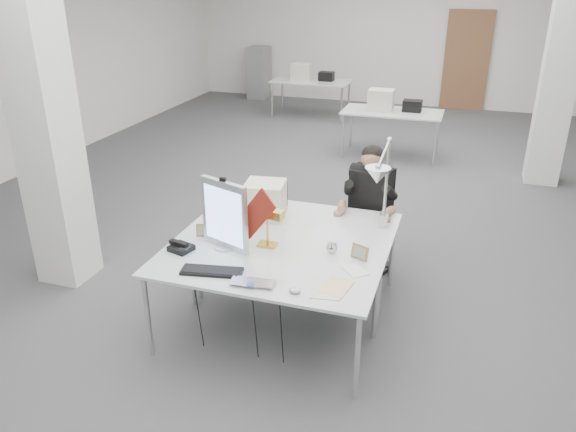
# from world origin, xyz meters

# --- Properties ---
(room_shell) EXTENTS (10.04, 14.04, 3.24)m
(room_shell) POSITION_xyz_m (0.04, 0.13, 1.69)
(room_shell) COLOR #464648
(room_shell) RESTS_ON ground
(desk_main) EXTENTS (1.80, 0.90, 0.02)m
(desk_main) POSITION_xyz_m (0.00, -2.50, 0.74)
(desk_main) COLOR silver
(desk_main) RESTS_ON room_shell
(desk_second) EXTENTS (1.80, 0.90, 0.02)m
(desk_second) POSITION_xyz_m (0.00, -1.60, 0.74)
(desk_second) COLOR silver
(desk_second) RESTS_ON room_shell
(bg_desk_a) EXTENTS (1.60, 0.80, 0.02)m
(bg_desk_a) POSITION_xyz_m (0.20, 3.00, 0.74)
(bg_desk_a) COLOR silver
(bg_desk_a) RESTS_ON room_shell
(bg_desk_b) EXTENTS (1.60, 0.80, 0.02)m
(bg_desk_b) POSITION_xyz_m (-1.80, 5.20, 0.74)
(bg_desk_b) COLOR silver
(bg_desk_b) RESTS_ON room_shell
(filing_cabinet) EXTENTS (0.45, 0.55, 1.20)m
(filing_cabinet) POSITION_xyz_m (-3.50, 6.65, 0.60)
(filing_cabinet) COLOR gray
(filing_cabinet) RESTS_ON room_shell
(office_chair) EXTENTS (0.69, 0.69, 1.17)m
(office_chair) POSITION_xyz_m (0.55, -0.92, 0.59)
(office_chair) COLOR black
(office_chair) RESTS_ON room_shell
(seated_person) EXTENTS (0.68, 0.78, 1.00)m
(seated_person) POSITION_xyz_m (0.55, -0.97, 0.90)
(seated_person) COLOR black
(seated_person) RESTS_ON office_chair
(monitor) EXTENTS (0.46, 0.21, 0.58)m
(monitor) POSITION_xyz_m (-0.41, -2.29, 1.05)
(monitor) COLOR silver
(monitor) RESTS_ON desk_main
(pennant) EXTENTS (0.42, 0.20, 0.49)m
(pennant) POSITION_xyz_m (-0.12, -2.32, 1.11)
(pennant) COLOR maroon
(pennant) RESTS_ON monitor
(keyboard) EXTENTS (0.49, 0.24, 0.02)m
(keyboard) POSITION_xyz_m (-0.34, -2.72, 0.77)
(keyboard) COLOR black
(keyboard) RESTS_ON desk_main
(laptop) EXTENTS (0.35, 0.25, 0.03)m
(laptop) POSITION_xyz_m (0.03, -2.84, 0.77)
(laptop) COLOR #A7A6AB
(laptop) RESTS_ON desk_main
(mouse) EXTENTS (0.10, 0.06, 0.04)m
(mouse) POSITION_xyz_m (0.35, -2.80, 0.77)
(mouse) COLOR #B6B6BB
(mouse) RESTS_ON desk_main
(bankers_lamp) EXTENTS (0.31, 0.17, 0.34)m
(bankers_lamp) POSITION_xyz_m (-0.09, -2.16, 0.92)
(bankers_lamp) COLOR gold
(bankers_lamp) RESTS_ON desk_main
(desk_phone) EXTENTS (0.21, 0.20, 0.04)m
(desk_phone) POSITION_xyz_m (-0.74, -2.46, 0.78)
(desk_phone) COLOR black
(desk_phone) RESTS_ON desk_main
(picture_frame_left) EXTENTS (0.14, 0.08, 0.11)m
(picture_frame_left) POSITION_xyz_m (-0.67, -2.15, 0.81)
(picture_frame_left) COLOR #A27545
(picture_frame_left) RESTS_ON desk_main
(picture_frame_right) EXTENTS (0.15, 0.09, 0.12)m
(picture_frame_right) POSITION_xyz_m (0.69, -2.15, 0.81)
(picture_frame_right) COLOR #A68347
(picture_frame_right) RESTS_ON desk_main
(desk_clock) EXTENTS (0.09, 0.05, 0.09)m
(desk_clock) POSITION_xyz_m (0.45, -2.12, 0.81)
(desk_clock) COLOR #ABABB0
(desk_clock) RESTS_ON desk_main
(paper_stack_a) EXTENTS (0.26, 0.34, 0.01)m
(paper_stack_a) POSITION_xyz_m (0.56, -2.67, 0.76)
(paper_stack_a) COLOR silver
(paper_stack_a) RESTS_ON desk_main
(paper_stack_b) EXTENTS (0.23, 0.29, 0.01)m
(paper_stack_b) POSITION_xyz_m (0.62, -2.64, 0.76)
(paper_stack_b) COLOR #EFD78F
(paper_stack_b) RESTS_ON desk_main
(paper_stack_c) EXTENTS (0.24, 0.25, 0.01)m
(paper_stack_c) POSITION_xyz_m (0.70, -2.35, 0.76)
(paper_stack_c) COLOR white
(paper_stack_c) RESTS_ON desk_main
(beige_monitor) EXTENTS (0.40, 0.38, 0.34)m
(beige_monitor) POSITION_xyz_m (-0.31, -1.60, 0.92)
(beige_monitor) COLOR beige
(beige_monitor) RESTS_ON desk_second
(architect_lamp) EXTENTS (0.44, 0.76, 0.93)m
(architect_lamp) POSITION_xyz_m (0.77, -1.72, 1.22)
(architect_lamp) COLOR silver
(architect_lamp) RESTS_ON desk_second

